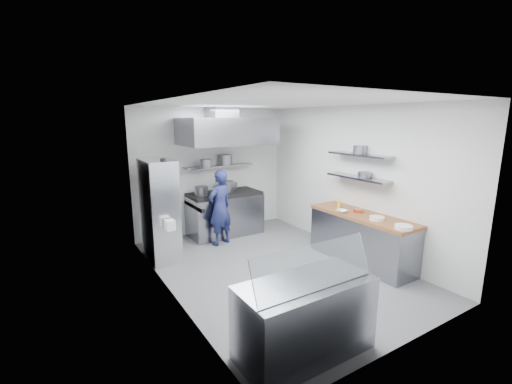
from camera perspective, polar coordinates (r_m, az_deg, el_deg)
floor at (r=6.13m, az=3.02°, el=-12.53°), size 5.00×5.00×0.00m
ceiling at (r=5.58m, az=3.34°, el=14.64°), size 5.00×5.00×0.00m
wall_back at (r=7.84m, az=-7.32°, el=3.52°), size 3.60×2.80×0.02m
wall_front at (r=3.97m, az=24.31°, el=-5.78°), size 3.60×2.80×0.02m
wall_left at (r=4.91m, az=-14.35°, el=-1.80°), size 2.80×5.00×0.02m
wall_right at (r=6.86m, az=15.62°, el=1.98°), size 2.80×5.00×0.02m
gas_range at (r=7.73m, az=-5.22°, el=-3.76°), size 1.60×0.80×0.90m
cooktop at (r=7.61m, az=-5.29°, el=-0.28°), size 1.57×0.78×0.06m
stock_pot_left at (r=7.32m, az=-9.08°, el=0.17°), size 0.29×0.29×0.20m
stock_pot_mid at (r=7.66m, az=-5.00°, el=0.94°), size 0.36×0.36×0.24m
stock_pot_right at (r=7.90m, az=-3.94°, el=1.00°), size 0.23×0.23×0.16m
over_range_shelf at (r=7.72m, az=-6.17°, el=4.32°), size 1.60×0.30×0.04m
shelf_pot_a at (r=7.33m, az=-8.39°, el=4.72°), size 0.24×0.24×0.18m
shelf_pot_b at (r=7.82m, az=-5.16°, el=5.40°), size 0.32×0.32×0.22m
extractor_hood at (r=7.29m, az=-4.88°, el=10.05°), size 1.90×1.15×0.55m
hood_duct at (r=7.49m, az=-5.73°, el=12.99°), size 0.55×0.55×0.24m
red_firebox at (r=7.36m, az=-16.02°, el=2.76°), size 0.22×0.10×0.26m
chef at (r=7.02m, az=-6.01°, el=-2.58°), size 0.66×0.53×1.56m
wire_rack at (r=6.47m, az=-15.79°, el=-2.93°), size 0.50×0.90×1.85m
rack_bin_a at (r=5.97m, az=-14.15°, el=-5.35°), size 0.15×0.19×0.17m
rack_bin_b at (r=6.23m, az=-15.55°, el=0.05°), size 0.14×0.17×0.16m
rack_jar at (r=6.09m, az=-15.15°, el=4.58°), size 0.11×0.11×0.18m
knife_strip at (r=4.06m, az=-10.28°, el=-2.32°), size 0.04×0.55×0.05m
prep_counter_base at (r=6.49m, az=17.09°, el=-7.64°), size 0.62×2.00×0.84m
prep_counter_top at (r=6.35m, az=17.34°, el=-3.81°), size 0.65×2.04×0.06m
plate_stack_a at (r=5.71m, az=23.39°, el=-5.41°), size 0.27×0.27×0.06m
plate_stack_b at (r=6.05m, az=19.51°, el=-4.16°), size 0.24×0.24×0.06m
copper_pan at (r=6.45m, az=16.66°, el=-3.00°), size 0.17×0.17×0.06m
squeeze_bottle at (r=6.62m, az=13.67°, el=-1.91°), size 0.06×0.06×0.18m
mixing_bowl at (r=6.36m, az=14.12°, el=-3.11°), size 0.22×0.22×0.05m
wall_shelf_lower at (r=6.53m, az=16.63°, el=2.32°), size 0.30×1.30×0.04m
wall_shelf_upper at (r=6.48m, az=16.86°, el=5.98°), size 0.30×1.30×0.04m
shelf_pot_c at (r=6.45m, az=17.61°, el=2.77°), size 0.23×0.23×0.10m
shelf_pot_d at (r=6.55m, az=16.95°, el=6.83°), size 0.25×0.25×0.14m
display_case at (r=4.00m, az=8.14°, el=-20.07°), size 1.50×0.70×0.85m
display_glass at (r=3.61m, az=9.69°, el=-12.17°), size 1.47×0.19×0.42m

